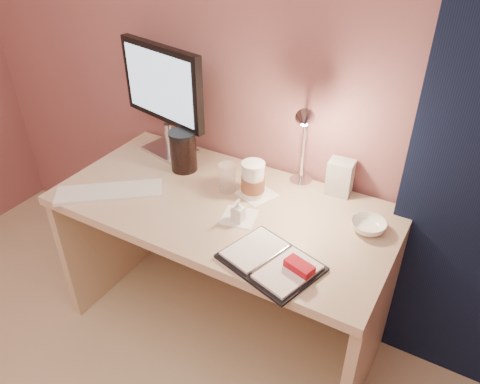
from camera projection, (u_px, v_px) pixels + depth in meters
The scene contains 13 objects.
desk at pixel (233, 236), 2.10m from camera, with size 1.40×0.70×0.73m.
monitor at pixel (164, 91), 2.11m from camera, with size 0.49×0.22×0.52m.
keyboard at pixel (110, 192), 1.97m from camera, with size 0.44×0.13×0.02m, color white.
planner at pixel (273, 262), 1.61m from camera, with size 0.38×0.32×0.05m.
paper_a at pixel (239, 217), 1.84m from camera, with size 0.13×0.13×0.00m, color white.
paper_c at pixel (257, 194), 1.97m from camera, with size 0.14×0.14×0.00m, color white.
coffee_cup at pixel (253, 181), 1.92m from camera, with size 0.10×0.10×0.16m.
clear_cup at pixel (227, 178), 1.96m from camera, with size 0.07×0.07×0.13m, color white.
bowl at pixel (368, 226), 1.76m from camera, with size 0.13×0.13×0.04m, color white.
lotion_bottle at pixel (238, 211), 1.79m from camera, with size 0.04×0.05×0.10m, color white.
dark_jar at pixel (183, 153), 2.10m from camera, with size 0.12×0.12×0.17m, color black.
product_box at pixel (340, 177), 1.94m from camera, with size 0.10×0.08×0.15m, color silver.
desk_lamp at pixel (287, 137), 1.85m from camera, with size 0.15×0.25×0.41m.
Camera 1 is at (0.84, 0.06, 1.84)m, focal length 35.00 mm.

